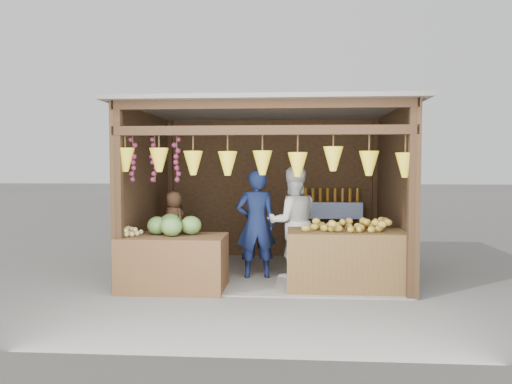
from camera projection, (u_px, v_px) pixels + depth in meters
The scene contains 12 objects.
ground at pixel (267, 273), 8.06m from camera, with size 80.00×80.00×0.00m, color #514F49.
stall_structure at pixel (265, 170), 7.93m from camera, with size 4.30×3.30×2.66m.
back_shelf at pixel (328, 212), 9.22m from camera, with size 1.25×0.32×1.32m.
counter_left at pixel (173, 263), 6.99m from camera, with size 1.46×0.85×0.76m, color #4B2E19.
counter_right at pixel (346, 260), 6.99m from camera, with size 1.63×0.85×0.83m, color #452D17.
stool at pixel (174, 260), 8.38m from camera, with size 0.33×0.33×0.31m, color black.
man_standing at pixel (256, 224), 7.64m from camera, with size 0.61×0.40×1.68m, color #121C43.
woman_standing at pixel (293, 222), 7.75m from camera, with size 0.84×0.65×1.72m, color silver.
vendor_seated at pixel (174, 221), 8.34m from camera, with size 0.49×0.32×1.00m, color brown.
melon_pile at pixel (171, 224), 7.03m from camera, with size 1.00×0.50×0.32m, color #1B4512, non-canonical shape.
tanfruit_pile at pixel (133, 231), 6.97m from camera, with size 0.34×0.40×0.13m, color tan, non-canonical shape.
mango_pile at pixel (348, 223), 6.96m from camera, with size 1.40×0.64×0.22m, color #AC5D17, non-canonical shape.
Camera 1 is at (0.39, -7.97, 1.73)m, focal length 35.00 mm.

